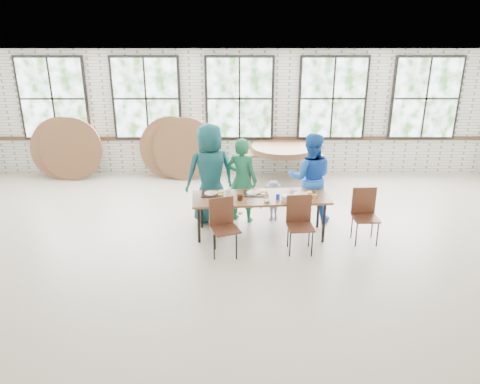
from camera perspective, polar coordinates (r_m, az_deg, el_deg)
The scene contains 13 objects.
room at distance 11.25m, azimuth -0.06°, elevation 11.11°, with size 12.00×12.00×12.00m.
dining_table at distance 8.24m, azimuth 2.56°, elevation -0.88°, with size 2.46×0.98×0.74m.
chair_near_left at distance 7.68m, azimuth -2.05°, elevation -3.60°, with size 0.54×0.53×0.95m.
chair_near_right at distance 7.83m, azimuth 7.27°, elevation -3.26°, with size 0.45×0.44×0.95m.
chair_spare at distance 8.38m, azimuth 14.95°, elevation -2.17°, with size 0.44×0.42×0.95m.
adult_teal at distance 8.76m, azimuth -3.66°, elevation 2.26°, with size 0.93×0.60×1.89m, color #16564B.
adult_green at distance 8.79m, azimuth 0.25°, elevation 1.45°, with size 0.59×0.39×1.63m, color #1A623F.
toddler at distance 8.96m, azimuth 4.05°, elevation -1.05°, with size 0.52×0.30×0.80m, color #18133D.
adult_blue at distance 8.88m, azimuth 8.54°, elevation 1.71°, with size 0.83×0.65×1.72m, color blue.
storage_table at distance 11.01m, azimuth 5.30°, elevation 4.70°, with size 1.80×0.75×0.74m.
tabletop_clutter at distance 8.19m, azimuth 3.35°, elevation -0.44°, with size 2.02×0.60×0.11m.
round_tops_stacked at distance 10.98m, azimuth 5.32°, elevation 5.30°, with size 1.50×1.50×0.13m.
round_tops_leaning at distance 11.52m, azimuth -14.20°, elevation 5.13°, with size 4.45×0.44×1.49m.
Camera 1 is at (-0.02, -6.65, 3.74)m, focal length 35.00 mm.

